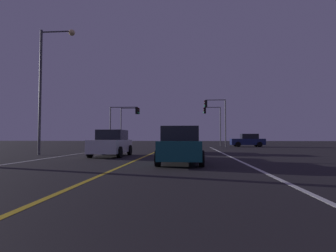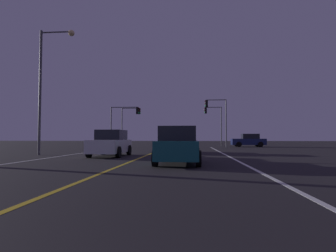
# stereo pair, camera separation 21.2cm
# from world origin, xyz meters

# --- Properties ---
(lane_edge_right) EXTENTS (0.16, 40.62, 0.01)m
(lane_edge_right) POSITION_xyz_m (5.41, 14.31, 0.00)
(lane_edge_right) COLOR silver
(lane_edge_right) RESTS_ON ground
(lane_edge_left) EXTENTS (0.16, 40.62, 0.01)m
(lane_edge_left) POSITION_xyz_m (-5.41, 14.31, 0.00)
(lane_edge_left) COLOR silver
(lane_edge_left) RESTS_ON ground
(lane_center_divider) EXTENTS (0.16, 40.62, 0.01)m
(lane_center_divider) POSITION_xyz_m (0.00, 14.31, 0.00)
(lane_center_divider) COLOR gold
(lane_center_divider) RESTS_ON ground
(car_ahead_far) EXTENTS (2.02, 4.30, 1.70)m
(car_ahead_far) POSITION_xyz_m (1.94, 22.16, 0.82)
(car_ahead_far) COLOR black
(car_ahead_far) RESTS_ON ground
(car_lead_same_lane) EXTENTS (2.02, 4.30, 1.70)m
(car_lead_same_lane) POSITION_xyz_m (2.42, 13.38, 0.82)
(car_lead_same_lane) COLOR black
(car_lead_same_lane) RESTS_ON ground
(car_crossing_side) EXTENTS (4.30, 2.02, 1.70)m
(car_crossing_side) POSITION_xyz_m (10.50, 37.13, 0.82)
(car_crossing_side) COLOR black
(car_crossing_side) RESTS_ON ground
(car_oncoming) EXTENTS (2.02, 4.30, 1.70)m
(car_oncoming) POSITION_xyz_m (-2.17, 18.03, 0.82)
(car_oncoming) COLOR black
(car_oncoming) RESTS_ON ground
(traffic_light_near_right) EXTENTS (2.72, 0.36, 6.00)m
(traffic_light_near_right) POSITION_xyz_m (6.16, 35.12, 4.39)
(traffic_light_near_right) COLOR #4C4C51
(traffic_light_near_right) RESTS_ON ground
(traffic_light_near_left) EXTENTS (3.78, 0.36, 5.19)m
(traffic_light_near_left) POSITION_xyz_m (-5.53, 35.12, 3.90)
(traffic_light_near_left) COLOR #4C4C51
(traffic_light_near_left) RESTS_ON ground
(traffic_light_far_right) EXTENTS (2.54, 0.36, 5.68)m
(traffic_light_far_right) POSITION_xyz_m (6.22, 40.62, 4.17)
(traffic_light_far_right) COLOR #4C4C51
(traffic_light_far_right) RESTS_ON ground
(traffic_light_far_left) EXTENTS (2.93, 0.36, 5.66)m
(traffic_light_far_left) POSITION_xyz_m (-6.02, 40.62, 4.18)
(traffic_light_far_left) COLOR #4C4C51
(traffic_light_far_left) RESTS_ON ground
(street_lamp_left_mid) EXTENTS (2.53, 0.44, 8.80)m
(street_lamp_left_mid) POSITION_xyz_m (-7.02, 18.91, 5.54)
(street_lamp_left_mid) COLOR #4C4C51
(street_lamp_left_mid) RESTS_ON ground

